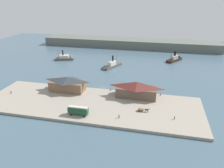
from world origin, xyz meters
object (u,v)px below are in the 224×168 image
horse_cart (143,110)px  ferry_mid_harbor (110,66)px  pedestrian_walking_west (175,118)px  pedestrian_near_east_shed (119,116)px  pedestrian_at_waters_edge (11,92)px  ferry_outer_harbor (175,59)px  ferry_shed_west_terminal (68,84)px  ferry_shed_central_terminal (137,89)px  mooring_post_center_west (111,90)px  street_tram (78,110)px  ferry_approaching_west (67,58)px  mooring_post_east (161,95)px

horse_cart → ferry_mid_harbor: size_ratio=0.27×
pedestrian_walking_west → ferry_mid_harbor: bearing=124.0°
horse_cart → ferry_mid_harbor: ferry_mid_harbor is taller
pedestrian_walking_west → pedestrian_near_east_shed: (-24.20, -4.37, 0.09)m
pedestrian_walking_west → pedestrian_at_waters_edge: 87.79m
pedestrian_at_waters_edge → ferry_mid_harbor: ferry_mid_harbor is taller
horse_cart → pedestrian_walking_west: (14.23, -3.85, -0.21)m
ferry_mid_harbor → ferry_outer_harbor: 57.83m
ferry_shed_west_terminal → pedestrian_walking_west: (58.45, -18.75, -3.34)m
ferry_mid_harbor → ferry_shed_central_terminal: bearing=-61.6°
pedestrian_walking_west → mooring_post_center_west: 41.82m
pedestrian_walking_west → pedestrian_near_east_shed: size_ratio=0.88×
street_tram → ferry_approaching_west: bearing=116.8°
ferry_approaching_west → street_tram: bearing=-63.2°
street_tram → horse_cart: bearing=18.6°
ferry_outer_harbor → horse_cart: bearing=-101.4°
ferry_shed_central_terminal → ferry_mid_harbor: size_ratio=1.05×
ferry_shed_west_terminal → ferry_mid_harbor: (13.56, 47.78, -3.92)m
ferry_shed_west_terminal → pedestrian_at_waters_edge: 31.32m
pedestrian_near_east_shed → pedestrian_at_waters_edge: size_ratio=1.05×
street_tram → mooring_post_center_west: bearing=74.1°
mooring_post_center_west → mooring_post_east: size_ratio=1.00×
street_tram → ferry_outer_harbor: bearing=65.2°
pedestrian_near_east_shed → ferry_approaching_west: ferry_approaching_west is taller
ferry_approaching_west → ferry_mid_harbor: bearing=-17.7°
street_tram → mooring_post_east: 46.64m
horse_cart → pedestrian_walking_west: size_ratio=3.55×
ferry_shed_west_terminal → ferry_shed_central_terminal: bearing=0.4°
ferry_shed_west_terminal → ferry_approaching_west: (-27.59, 60.88, -3.88)m
mooring_post_east → ferry_approaching_west: bearing=144.7°
ferry_shed_central_terminal → street_tram: (-23.65, -24.86, -1.88)m
ferry_shed_west_terminal → ferry_shed_central_terminal: (39.20, 0.30, 0.29)m
pedestrian_walking_west → street_tram: bearing=-172.3°
mooring_post_center_west → mooring_post_east: 28.08m
ferry_shed_central_terminal → horse_cart: 16.37m
horse_cart → pedestrian_near_east_shed: size_ratio=3.14×
ferry_shed_west_terminal → mooring_post_east: size_ratio=21.73×
street_tram → horse_cart: (28.66, 9.66, -1.55)m
ferry_shed_central_terminal → ferry_mid_harbor: 54.13m
pedestrian_walking_west → ferry_outer_harbor: 96.76m
street_tram → pedestrian_near_east_shed: (18.69, 1.44, -1.67)m
horse_cart → pedestrian_at_waters_edge: bearing=177.2°
ferry_shed_central_terminal → mooring_post_center_west: ferry_shed_central_terminal is taller
ferry_mid_harbor → ferry_approaching_west: 43.18m
pedestrian_at_waters_edge → mooring_post_center_west: 55.38m
mooring_post_east → ferry_outer_harbor: bearing=81.6°
ferry_outer_harbor → ferry_mid_harbor: bearing=-148.6°
ferry_shed_west_terminal → mooring_post_center_west: bearing=11.5°
pedestrian_near_east_shed → mooring_post_center_west: pedestrian_near_east_shed is taller
street_tram → mooring_post_east: street_tram is taller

